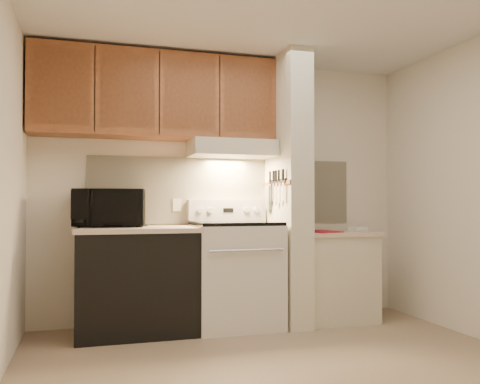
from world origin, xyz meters
name	(u,v)px	position (x,y,z in m)	size (l,w,h in m)	color
floor	(282,366)	(0.00, 0.00, 0.00)	(3.60, 3.60, 0.00)	tan
ceiling	(281,4)	(0.00, 0.00, 2.50)	(3.60, 3.60, 0.00)	white
wall_back	(226,190)	(0.00, 1.50, 1.25)	(3.60, 0.02, 2.50)	white
backsplash	(226,191)	(0.00, 1.49, 1.24)	(2.60, 0.02, 0.63)	#F5EDCD
range_body	(235,276)	(0.00, 1.16, 0.46)	(0.76, 0.65, 0.92)	silver
oven_window	(246,276)	(0.00, 0.84, 0.50)	(0.50, 0.01, 0.30)	black
oven_handle	(247,250)	(0.00, 0.80, 0.72)	(0.02, 0.02, 0.65)	silver
cooktop	(235,223)	(0.00, 1.16, 0.94)	(0.74, 0.64, 0.03)	black
range_backguard	(227,210)	(0.00, 1.44, 1.05)	(0.76, 0.08, 0.20)	silver
range_display	(228,210)	(0.00, 1.40, 1.05)	(0.10, 0.01, 0.04)	black
range_knob_left_outer	(200,210)	(-0.28, 1.40, 1.05)	(0.05, 0.05, 0.02)	silver
range_knob_left_inner	(210,210)	(-0.18, 1.40, 1.05)	(0.05, 0.05, 0.02)	silver
range_knob_right_inner	(246,210)	(0.18, 1.40, 1.05)	(0.05, 0.05, 0.02)	silver
range_knob_right_outer	(256,210)	(0.28, 1.40, 1.05)	(0.05, 0.05, 0.02)	silver
dishwasher_front	(136,283)	(-0.88, 1.17, 0.43)	(1.00, 0.63, 0.87)	black
left_countertop	(137,229)	(-0.88, 1.17, 0.89)	(1.04, 0.67, 0.04)	beige
spoon_rest	(135,225)	(-0.88, 1.36, 0.92)	(0.21, 0.07, 0.01)	black
teal_jar	(94,221)	(-1.23, 1.39, 0.96)	(0.09, 0.09, 0.10)	#216359
outlet	(177,205)	(-0.48, 1.48, 1.10)	(0.08, 0.01, 0.12)	beige
microwave	(110,208)	(-1.10, 1.31, 1.07)	(0.59, 0.40, 0.33)	black
partition_pillar	(288,189)	(0.51, 1.15, 1.25)	(0.22, 0.70, 2.50)	beige
pillar_trim	(276,183)	(0.39, 1.15, 1.30)	(0.01, 0.70, 0.04)	#985733
knife_strip	(277,181)	(0.39, 1.10, 1.32)	(0.02, 0.42, 0.04)	black
knife_blade_a	(283,191)	(0.38, 0.93, 1.22)	(0.01, 0.04, 0.16)	silver
knife_handle_a	(283,175)	(0.38, 0.93, 1.37)	(0.02, 0.02, 0.10)	black
knife_blade_b	(280,193)	(0.38, 1.01, 1.21)	(0.01, 0.04, 0.18)	silver
knife_handle_b	(279,175)	(0.38, 1.03, 1.37)	(0.02, 0.02, 0.10)	black
knife_blade_c	(277,194)	(0.38, 1.09, 1.20)	(0.01, 0.04, 0.20)	silver
knife_handle_c	(276,176)	(0.38, 1.11, 1.37)	(0.02, 0.02, 0.10)	black
knife_blade_d	(273,192)	(0.38, 1.17, 1.22)	(0.01, 0.04, 0.16)	silver
knife_handle_d	(274,176)	(0.38, 1.17, 1.37)	(0.02, 0.02, 0.10)	black
knife_blade_e	(270,193)	(0.38, 1.26, 1.21)	(0.01, 0.04, 0.18)	silver
knife_handle_e	(270,177)	(0.38, 1.27, 1.37)	(0.02, 0.02, 0.10)	black
oven_mitt	(268,198)	(0.38, 1.32, 1.17)	(0.03, 0.10, 0.23)	slate
right_cab_base	(333,277)	(0.97, 1.15, 0.40)	(0.70, 0.60, 0.81)	beige
right_countertop	(332,233)	(0.97, 1.15, 0.83)	(0.74, 0.64, 0.04)	beige
red_folder	(322,231)	(0.79, 1.00, 0.86)	(0.24, 0.33, 0.01)	maroon
white_box	(358,229)	(1.19, 1.05, 0.87)	(0.16, 0.11, 0.04)	white
range_hood	(232,149)	(0.00, 1.28, 1.62)	(0.78, 0.44, 0.15)	beige
hood_lip	(238,151)	(0.00, 1.07, 1.58)	(0.78, 0.04, 0.06)	beige
upper_cabinets	(157,96)	(-0.69, 1.32, 2.08)	(2.18, 0.33, 0.77)	#985733
cab_door_a	(61,86)	(-1.51, 1.17, 2.08)	(0.46, 0.01, 0.63)	#985733
cab_gap_a	(95,89)	(-1.23, 1.16, 2.08)	(0.01, 0.01, 0.73)	black
cab_door_b	(128,91)	(-0.96, 1.17, 2.08)	(0.46, 0.01, 0.63)	#985733
cab_gap_b	(159,93)	(-0.69, 1.16, 2.08)	(0.01, 0.01, 0.73)	black
cab_door_c	(190,95)	(-0.42, 1.17, 2.08)	(0.46, 0.01, 0.63)	#985733
cab_gap_c	(220,96)	(-0.14, 1.16, 2.08)	(0.01, 0.01, 0.73)	black
cab_door_d	(248,98)	(0.13, 1.17, 2.08)	(0.46, 0.01, 0.63)	#985733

